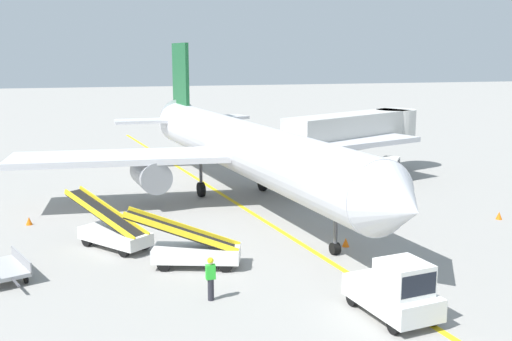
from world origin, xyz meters
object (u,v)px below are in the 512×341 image
object	(u,v)px
baggage_tug_near_wing	(387,173)
ground_crew_wing_walker	(373,209)
pushback_tug	(396,291)
safety_cone_nose_left	(346,242)
belt_loader_forward_hold	(113,232)
baggage_cart_loaded	(3,268)
ground_crew_marshaller	(211,277)
safety_cone_wingtip_left	(29,221)
belt_loader_aft_hold	(194,250)
airliner	(240,146)
safety_cone_wingtip_right	(499,215)
jet_bridge	(361,130)

from	to	relation	value
baggage_tug_near_wing	ground_crew_wing_walker	distance (m)	10.34
pushback_tug	safety_cone_nose_left	bearing A→B (deg)	78.65
belt_loader_forward_hold	baggage_cart_loaded	distance (m)	5.52
ground_crew_marshaller	ground_crew_wing_walker	xyz separation A→B (m)	(10.50, 7.69, 0.00)
safety_cone_wingtip_left	pushback_tug	bearing A→B (deg)	-49.45
baggage_tug_near_wing	belt_loader_aft_hold	distance (m)	20.35
airliner	pushback_tug	world-z (taller)	airliner
safety_cone_wingtip_left	safety_cone_wingtip_right	distance (m)	26.26
belt_loader_forward_hold	safety_cone_wingtip_right	size ratio (longest dim) A/B	10.68
baggage_tug_near_wing	belt_loader_forward_hold	bearing A→B (deg)	-154.89
baggage_tug_near_wing	safety_cone_wingtip_right	xyz separation A→B (m)	(2.04, -9.65, -0.71)
belt_loader_forward_hold	safety_cone_wingtip_left	size ratio (longest dim) A/B	10.68
pushback_tug	belt_loader_aft_hold	distance (m)	9.27
safety_cone_nose_left	safety_cone_wingtip_left	size ratio (longest dim) A/B	1.00
pushback_tug	baggage_cart_loaded	world-z (taller)	pushback_tug
belt_loader_forward_hold	safety_cone_wingtip_right	distance (m)	21.29
jet_bridge	safety_cone_nose_left	world-z (taller)	jet_bridge
pushback_tug	ground_crew_marshaller	distance (m)	6.82
ground_crew_marshaller	safety_cone_nose_left	xyz separation A→B (m)	(7.58, 4.62, -0.69)
airliner	pushback_tug	bearing A→B (deg)	-87.06
safety_cone_wingtip_left	safety_cone_nose_left	bearing A→B (deg)	-28.03
belt_loader_forward_hold	belt_loader_aft_hold	size ratio (longest dim) A/B	0.91
ground_crew_marshaller	ground_crew_wing_walker	bearing A→B (deg)	36.22
safety_cone_nose_left	jet_bridge	bearing A→B (deg)	62.70
safety_cone_nose_left	ground_crew_marshaller	bearing A→B (deg)	-148.68
belt_loader_forward_hold	ground_crew_wing_walker	world-z (taller)	belt_loader_forward_hold
safety_cone_nose_left	safety_cone_wingtip_right	size ratio (longest dim) A/B	1.00
safety_cone_wingtip_left	baggage_tug_near_wing	bearing A→B (deg)	9.11
airliner	safety_cone_wingtip_right	bearing A→B (deg)	-34.21
baggage_cart_loaded	safety_cone_wingtip_left	xyz separation A→B (m)	(0.27, 8.28, -0.25)
airliner	safety_cone_wingtip_right	world-z (taller)	airliner
safety_cone_wingtip_left	airliner	bearing A→B (deg)	12.95
baggage_tug_near_wing	belt_loader_forward_hold	distance (m)	21.25
airliner	baggage_tug_near_wing	distance (m)	11.20
jet_bridge	airliner	bearing A→B (deg)	-156.13
safety_cone_wingtip_left	belt_loader_forward_hold	bearing A→B (deg)	-50.47
belt_loader_aft_hold	ground_crew_marshaller	xyz separation A→B (m)	(-0.00, -3.83, 0.13)
belt_loader_forward_hold	ground_crew_marshaller	bearing A→B (deg)	-66.13
belt_loader_aft_hold	safety_cone_nose_left	size ratio (longest dim) A/B	11.70
airliner	pushback_tug	distance (m)	19.04
ground_crew_wing_walker	safety_cone_wingtip_left	distance (m)	18.83
safety_cone_nose_left	baggage_cart_loaded	bearing A→B (deg)	-179.35
pushback_tug	belt_loader_forward_hold	bearing A→B (deg)	131.04
jet_bridge	pushback_tug	world-z (taller)	jet_bridge
baggage_cart_loaded	ground_crew_wing_walker	xyz separation A→B (m)	(18.41, 3.25, 0.44)
jet_bridge	safety_cone_wingtip_left	distance (m)	24.77
belt_loader_aft_hold	safety_cone_wingtip_right	world-z (taller)	belt_loader_aft_hold
safety_cone_nose_left	airliner	bearing A→B (deg)	103.00
safety_cone_wingtip_right	pushback_tug	bearing A→B (deg)	-139.90
safety_cone_wingtip_left	safety_cone_wingtip_right	xyz separation A→B (m)	(25.60, -5.87, 0.00)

